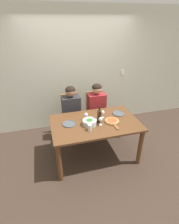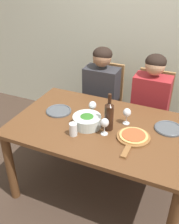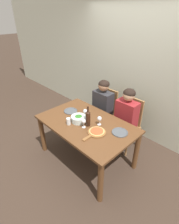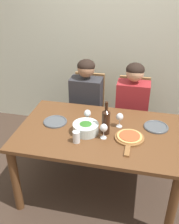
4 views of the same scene
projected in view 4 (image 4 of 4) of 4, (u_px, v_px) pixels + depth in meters
The scene contains 16 objects.
ground_plane at pixel (98, 188), 2.91m from camera, with size 40.00×40.00×0.00m, color #3D2D23.
back_wall at pixel (119, 37), 3.38m from camera, with size 10.00×0.06×2.70m.
dining_table at pixel (99, 140), 2.59m from camera, with size 1.57×0.98×0.77m.
chair_left at pixel (88, 109), 3.42m from camera, with size 0.42×0.42×0.98m.
chair_right at pixel (132, 114), 3.31m from camera, with size 0.42×0.42×0.98m.
person_woman at pixel (86, 98), 3.21m from camera, with size 0.47×0.51×1.22m.
person_man at pixel (132, 103), 3.11m from camera, with size 0.47×0.51×1.22m.
wine_bottle at pixel (106, 121), 2.43m from camera, with size 0.08×0.08×0.33m.
broccoli_bowl at pixel (86, 128), 2.48m from camera, with size 0.25×0.25×0.10m.
dinner_plate_left at pixel (55, 121), 2.66m from camera, with size 0.24×0.24×0.02m.
dinner_plate_right at pixel (156, 127), 2.57m from camera, with size 0.24×0.24×0.02m.
pizza_on_board at pixel (129, 138), 2.40m from camera, with size 0.27×0.41×0.04m.
wine_glass_left at pixel (87, 114), 2.60m from camera, with size 0.07×0.07×0.15m.
wine_glass_right at pixel (120, 118), 2.54m from camera, with size 0.07×0.07×0.15m.
wine_glass_centre at pixel (104, 128), 2.37m from camera, with size 0.07×0.07×0.15m.
water_tumbler at pixel (76, 137), 2.34m from camera, with size 0.07×0.07×0.11m.
Camera 4 is at (0.37, -2.08, 2.17)m, focal length 42.00 mm.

